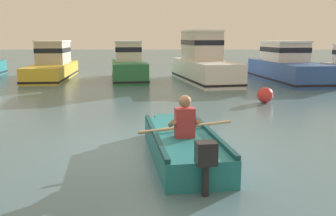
# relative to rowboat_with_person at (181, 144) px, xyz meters

# --- Properties ---
(ground_plane) EXTENTS (120.00, 120.00, 0.00)m
(ground_plane) POSITION_rel_rowboat_with_person_xyz_m (-0.49, 0.57, -0.25)
(ground_plane) COLOR slate
(rowboat_with_person) EXTENTS (1.81, 3.72, 1.19)m
(rowboat_with_person) POSITION_rel_rowboat_with_person_xyz_m (0.00, 0.00, 0.00)
(rowboat_with_person) COLOR #1E727A
(rowboat_with_person) RESTS_ON ground
(moored_boat_yellow) EXTENTS (2.43, 6.43, 2.00)m
(moored_boat_yellow) POSITION_rel_rowboat_with_person_xyz_m (-6.47, 13.42, 0.48)
(moored_boat_yellow) COLOR gold
(moored_boat_yellow) RESTS_ON ground
(moored_boat_green) EXTENTS (2.43, 5.31, 2.01)m
(moored_boat_green) POSITION_rel_rowboat_with_person_xyz_m (-2.32, 12.65, 0.50)
(moored_boat_green) COLOR #287042
(moored_boat_green) RESTS_ON ground
(moored_boat_white) EXTENTS (3.13, 6.39, 2.52)m
(moored_boat_white) POSITION_rel_rowboat_with_person_xyz_m (1.48, 11.86, 0.68)
(moored_boat_white) COLOR white
(moored_boat_white) RESTS_ON ground
(moored_boat_blue) EXTENTS (2.78, 6.17, 2.00)m
(moored_boat_blue) POSITION_rel_rowboat_with_person_xyz_m (5.66, 11.89, 0.50)
(moored_boat_blue) COLOR #2D519E
(moored_boat_blue) RESTS_ON ground
(mooring_buoy) EXTENTS (0.53, 0.53, 0.53)m
(mooring_buoy) POSITION_rel_rowboat_with_person_xyz_m (3.01, 5.73, 0.01)
(mooring_buoy) COLOR red
(mooring_buoy) RESTS_ON ground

